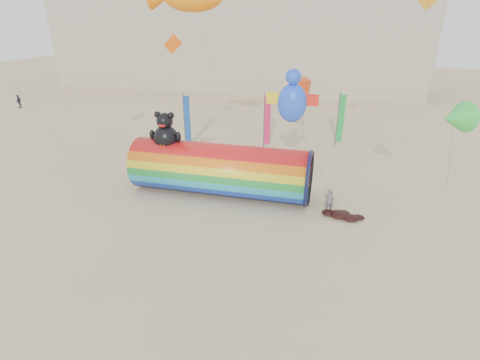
% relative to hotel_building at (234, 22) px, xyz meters
% --- Properties ---
extents(ground, '(160.00, 160.00, 0.00)m').
position_rel_hotel_building_xyz_m(ground, '(12.00, -45.95, -10.31)').
color(ground, '#CCB58C').
rests_on(ground, ground).
extents(hotel_building, '(60.40, 15.40, 20.60)m').
position_rel_hotel_building_xyz_m(hotel_building, '(0.00, 0.00, 0.00)').
color(hotel_building, '#B7AD99').
rests_on(hotel_building, ground).
extents(windsock_assembly, '(12.42, 3.78, 5.72)m').
position_rel_hotel_building_xyz_m(windsock_assembly, '(10.40, -41.81, -8.41)').
color(windsock_assembly, red).
rests_on(windsock_assembly, ground).
extents(kite_handler, '(0.67, 0.55, 1.56)m').
position_rel_hotel_building_xyz_m(kite_handler, '(17.93, -42.58, -9.53)').
color(kite_handler, slate).
rests_on(kite_handler, ground).
extents(fabric_bundle, '(2.62, 1.35, 0.41)m').
position_rel_hotel_building_xyz_m(fabric_bundle, '(18.80, -43.24, -10.14)').
color(fabric_bundle, black).
rests_on(fabric_bundle, ground).
extents(festival_banners, '(14.45, 4.14, 5.20)m').
position_rel_hotel_building_xyz_m(festival_banners, '(11.44, -31.12, -7.67)').
color(festival_banners, '#59595E').
rests_on(festival_banners, ground).
extents(flying_kites, '(28.35, 10.77, 7.75)m').
position_rel_hotel_building_xyz_m(flying_kites, '(11.90, -41.24, 0.07)').
color(flying_kites, orange).
rests_on(flying_kites, ground).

